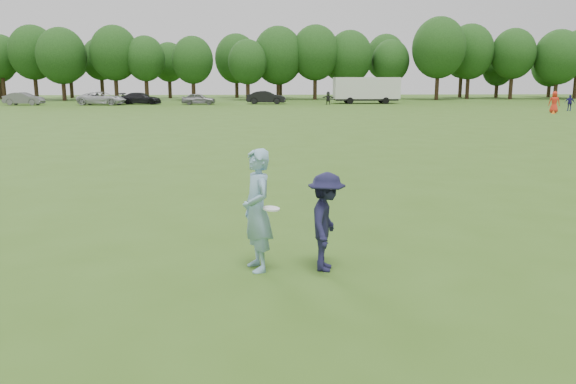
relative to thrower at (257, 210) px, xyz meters
name	(u,v)px	position (x,y,z in m)	size (l,w,h in m)	color
ground	(304,273)	(0.74, -0.22, -1.00)	(200.00, 200.00, 0.00)	#365919
thrower	(257,210)	(0.00, 0.00, 0.00)	(0.73, 0.48, 2.00)	#81ACC7
defender	(326,222)	(1.12, -0.08, -0.19)	(1.05, 0.60, 1.62)	#191836
player_far_b	(570,103)	(30.33, 44.03, -0.23)	(0.90, 0.37, 1.53)	navy
player_far_c	(554,102)	(27.08, 40.87, -0.03)	(0.95, 0.62, 1.94)	red
player_far_d	(328,98)	(8.78, 58.17, -0.22)	(1.44, 0.46, 1.56)	#282828
car_b	(24,99)	(-26.82, 59.07, -0.26)	(1.56, 4.48, 1.47)	slate
car_c	(102,98)	(-17.80, 58.86, -0.23)	(2.54, 5.50, 1.53)	silver
car_d	(141,98)	(-13.62, 60.54, -0.30)	(1.95, 4.80, 1.39)	black
car_e	(199,99)	(-6.60, 59.19, -0.32)	(1.60, 3.97, 1.35)	gray
car_f	(266,98)	(1.48, 60.41, -0.22)	(1.65, 4.73, 1.56)	black
field_cone	(553,112)	(26.34, 39.51, -0.85)	(0.28, 0.28, 0.30)	orange
disc_in_play	(271,209)	(0.22, -0.20, 0.07)	(0.33, 0.33, 0.06)	white
cargo_trailer	(366,89)	(13.83, 60.74, 0.78)	(9.00, 2.75, 3.20)	silver
treeline	(278,56)	(3.55, 76.68, 5.26)	(130.35, 18.39, 11.74)	#332114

